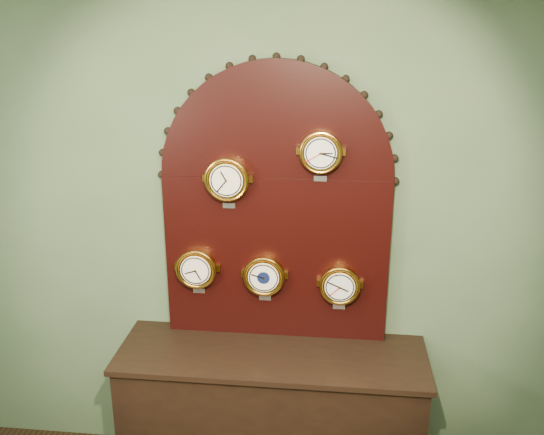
# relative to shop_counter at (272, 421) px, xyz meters

# --- Properties ---
(wall_back) EXTENTS (4.00, 0.00, 4.00)m
(wall_back) POSITION_rel_shop_counter_xyz_m (0.00, 0.27, 1.00)
(wall_back) COLOR #4E6746
(wall_back) RESTS_ON ground
(shop_counter) EXTENTS (1.60, 0.50, 0.80)m
(shop_counter) POSITION_rel_shop_counter_xyz_m (0.00, 0.00, 0.00)
(shop_counter) COLOR black
(shop_counter) RESTS_ON ground_plane
(display_board) EXTENTS (1.26, 0.06, 1.53)m
(display_board) POSITION_rel_shop_counter_xyz_m (0.00, 0.22, 1.23)
(display_board) COLOR black
(display_board) RESTS_ON shop_counter
(roman_clock) EXTENTS (0.23, 0.08, 0.28)m
(roman_clock) POSITION_rel_shop_counter_xyz_m (-0.24, 0.15, 1.33)
(roman_clock) COLOR #C38629
(roman_clock) RESTS_ON display_board
(arabic_clock) EXTENTS (0.22, 0.08, 0.27)m
(arabic_clock) POSITION_rel_shop_counter_xyz_m (0.23, 0.15, 1.49)
(arabic_clock) COLOR #C38629
(arabic_clock) RESTS_ON display_board
(hygrometer) EXTENTS (0.22, 0.08, 0.27)m
(hygrometer) POSITION_rel_shop_counter_xyz_m (-0.42, 0.15, 0.83)
(hygrometer) COLOR #C38629
(hygrometer) RESTS_ON display_board
(barometer) EXTENTS (0.22, 0.08, 0.27)m
(barometer) POSITION_rel_shop_counter_xyz_m (-0.06, 0.15, 0.81)
(barometer) COLOR #C38629
(barometer) RESTS_ON display_board
(tide_clock) EXTENTS (0.22, 0.08, 0.27)m
(tide_clock) POSITION_rel_shop_counter_xyz_m (0.35, 0.15, 0.77)
(tide_clock) COLOR #C38629
(tide_clock) RESTS_ON display_board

